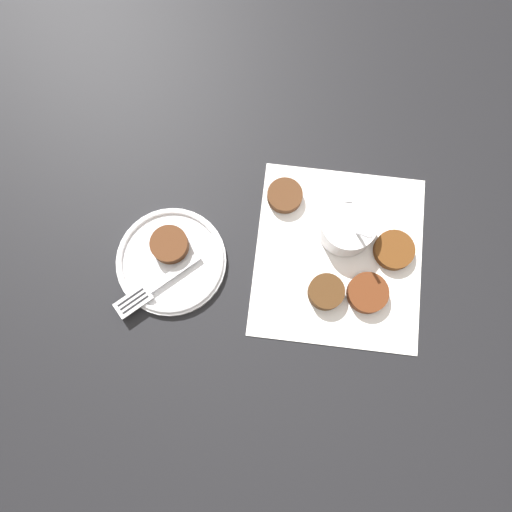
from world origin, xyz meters
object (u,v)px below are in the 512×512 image
Objects in this scene: sauce_bowl at (347,227)px; fork at (150,290)px; fritter_on_plate at (169,246)px; serving_plate at (171,261)px.

sauce_bowl reaches higher than fork.
sauce_bowl is 0.29m from fritter_on_plate.
fork is at bearing 107.16° from sauce_bowl.
fork is (-0.05, 0.03, 0.01)m from serving_plate.
fork reaches higher than serving_plate.
serving_plate is 0.06m from fork.
sauce_bowl reaches higher than fritter_on_plate.
fritter_on_plate reaches higher than serving_plate.
sauce_bowl is at bearing -84.18° from fritter_on_plate.
fritter_on_plate is 0.08m from fork.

